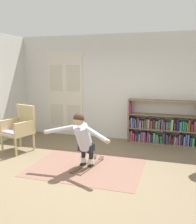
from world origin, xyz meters
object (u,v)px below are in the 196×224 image
at_px(wicker_chair, 20,127).
at_px(bookshelf, 161,128).
at_px(skis_pair, 88,165).
at_px(person_skier, 83,136).

bearing_deg(wicker_chair, bookshelf, 25.75).
xyz_separation_m(skis_pair, person_skier, (-0.04, -0.20, 0.65)).
height_order(skis_pair, person_skier, person_skier).
height_order(wicker_chair, skis_pair, wicker_chair).
distance_m(skis_pair, person_skier, 0.68).
relative_size(bookshelf, skis_pair, 1.79).
xyz_separation_m(wicker_chair, person_skier, (1.86, -0.64, 0.09)).
bearing_deg(person_skier, skis_pair, 79.08).
bearing_deg(wicker_chair, skis_pair, -13.00).
bearing_deg(skis_pair, bookshelf, 56.08).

